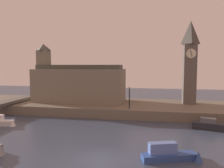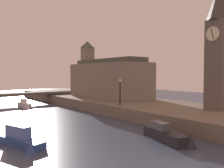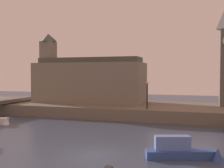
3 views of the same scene
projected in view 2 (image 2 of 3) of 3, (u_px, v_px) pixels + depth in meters
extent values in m
cube|color=#6B6051|center=(141.00, 107.00, 34.95)|extent=(70.00, 12.00, 1.50)
cube|color=#5B544C|center=(217.00, 65.00, 27.46)|extent=(2.09, 2.09, 10.27)
cylinder|color=beige|center=(213.00, 34.00, 26.64)|extent=(1.59, 0.12, 1.59)
cube|color=black|center=(212.00, 34.00, 26.59)|extent=(0.39, 0.04, 1.24)
pyramid|color=#403A35|center=(218.00, 3.00, 27.15)|extent=(2.30, 2.30, 3.95)
cube|color=slate|center=(109.00, 80.00, 42.41)|extent=(16.29, 6.70, 5.95)
cube|color=slate|center=(88.00, 71.00, 47.98)|extent=(2.03, 2.03, 9.44)
pyramid|color=#474C42|center=(88.00, 44.00, 47.74)|extent=(2.23, 2.23, 1.24)
cube|color=#42473D|center=(109.00, 61.00, 42.26)|extent=(15.47, 4.02, 0.80)
cylinder|color=black|center=(120.00, 94.00, 31.34)|extent=(0.16, 0.16, 3.09)
sphere|color=#F2E099|center=(120.00, 81.00, 31.27)|extent=(0.36, 0.36, 0.36)
cube|color=#2D4C93|center=(21.00, 142.00, 18.77)|extent=(4.91, 2.57, 0.56)
cube|color=#5B7AC1|center=(18.00, 131.00, 19.20)|extent=(2.55, 1.50, 0.95)
cone|color=#2D4C93|center=(31.00, 149.00, 16.87)|extent=(1.26, 1.26, 1.20)
cube|color=#232328|center=(165.00, 136.00, 20.14)|extent=(5.01, 2.41, 0.88)
cube|color=#515156|center=(160.00, 125.00, 20.56)|extent=(1.99, 1.30, 0.65)
cone|color=#232328|center=(190.00, 142.00, 18.21)|extent=(1.37, 1.37, 1.21)
cube|color=silver|center=(24.00, 105.00, 40.31)|extent=(3.37, 1.36, 0.70)
cube|color=white|center=(24.00, 101.00, 40.59)|extent=(1.27, 0.87, 0.75)
cone|color=silver|center=(28.00, 106.00, 39.01)|extent=(1.08, 1.08, 0.82)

